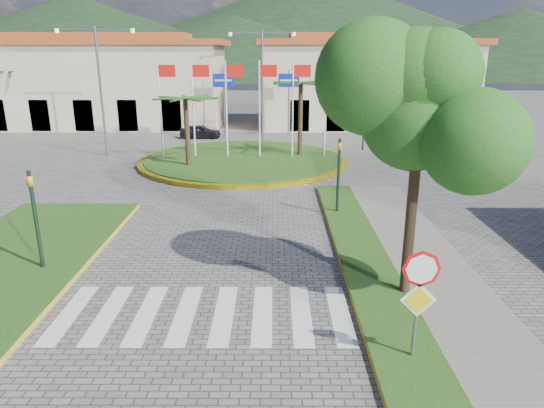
{
  "coord_description": "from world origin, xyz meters",
  "views": [
    {
      "loc": [
        1.9,
        -7.07,
        6.47
      ],
      "look_at": [
        1.83,
        8.0,
        1.73
      ],
      "focal_mm": 32.0,
      "sensor_mm": 36.0,
      "label": 1
    }
  ],
  "objects_px": {
    "stop_sign": "(419,289)",
    "car_dark_b": "(357,121)",
    "roundabout_island": "(243,160)",
    "deciduous_tree": "(421,107)",
    "white_van": "(150,123)",
    "car_dark_a": "(200,131)"
  },
  "relations": [
    {
      "from": "stop_sign",
      "to": "car_dark_b",
      "type": "xyz_separation_m",
      "value": [
        4.34,
        34.07,
        -1.12
      ]
    },
    {
      "from": "white_van",
      "to": "car_dark_a",
      "type": "bearing_deg",
      "value": -137.72
    },
    {
      "from": "white_van",
      "to": "car_dark_a",
      "type": "xyz_separation_m",
      "value": [
        4.97,
        -4.25,
        -0.03
      ]
    },
    {
      "from": "deciduous_tree",
      "to": "white_van",
      "type": "relative_size",
      "value": 1.66
    },
    {
      "from": "stop_sign",
      "to": "white_van",
      "type": "bearing_deg",
      "value": 112.63
    },
    {
      "from": "deciduous_tree",
      "to": "stop_sign",
      "type": "bearing_deg",
      "value": -101.18
    },
    {
      "from": "car_dark_a",
      "to": "car_dark_b",
      "type": "bearing_deg",
      "value": -69.25
    },
    {
      "from": "deciduous_tree",
      "to": "white_van",
      "type": "distance_m",
      "value": 33.58
    },
    {
      "from": "deciduous_tree",
      "to": "car_dark_a",
      "type": "height_order",
      "value": "deciduous_tree"
    },
    {
      "from": "deciduous_tree",
      "to": "white_van",
      "type": "bearing_deg",
      "value": 115.6
    },
    {
      "from": "roundabout_island",
      "to": "deciduous_tree",
      "type": "relative_size",
      "value": 1.87
    },
    {
      "from": "roundabout_island",
      "to": "car_dark_b",
      "type": "bearing_deg",
      "value": 56.65
    },
    {
      "from": "deciduous_tree",
      "to": "car_dark_b",
      "type": "bearing_deg",
      "value": 83.13
    },
    {
      "from": "stop_sign",
      "to": "white_van",
      "type": "xyz_separation_m",
      "value": [
        -13.77,
        33.03,
        -1.22
      ]
    },
    {
      "from": "roundabout_island",
      "to": "white_van",
      "type": "relative_size",
      "value": 3.1
    },
    {
      "from": "roundabout_island",
      "to": "deciduous_tree",
      "type": "xyz_separation_m",
      "value": [
        5.5,
        -17.0,
        5.0
      ]
    },
    {
      "from": "stop_sign",
      "to": "car_dark_a",
      "type": "bearing_deg",
      "value": 107.01
    },
    {
      "from": "roundabout_island",
      "to": "stop_sign",
      "type": "distance_m",
      "value": 20.69
    },
    {
      "from": "car_dark_b",
      "to": "roundabout_island",
      "type": "bearing_deg",
      "value": 140.15
    },
    {
      "from": "roundabout_island",
      "to": "deciduous_tree",
      "type": "distance_m",
      "value": 18.55
    },
    {
      "from": "deciduous_tree",
      "to": "white_van",
      "type": "xyz_separation_m",
      "value": [
        -14.37,
        29.99,
        -4.61
      ]
    },
    {
      "from": "white_van",
      "to": "car_dark_a",
      "type": "height_order",
      "value": "white_van"
    }
  ]
}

